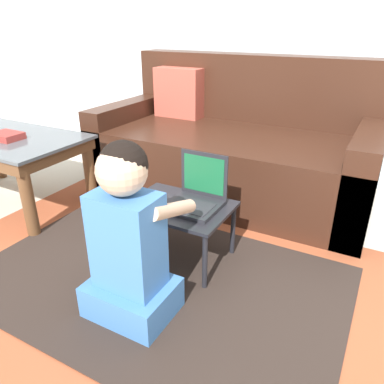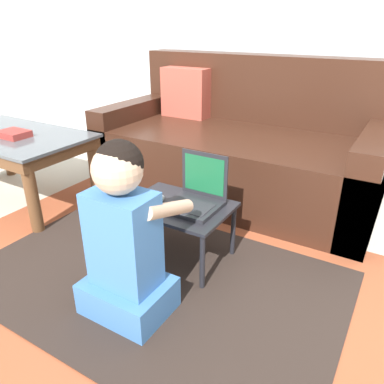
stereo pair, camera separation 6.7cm
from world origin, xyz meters
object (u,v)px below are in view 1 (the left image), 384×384
at_px(couch, 235,147).
at_px(computer_mouse, 157,200).
at_px(coffee_table, 4,146).
at_px(person_seated, 129,240).
at_px(book_on_table, 6,136).
at_px(laptop, 195,198).
at_px(laptop_desk, 179,212).

xyz_separation_m(couch, computer_mouse, (0.00, -0.99, 0.01)).
relative_size(coffee_table, person_seated, 1.41).
bearing_deg(book_on_table, couch, 41.16).
bearing_deg(couch, computer_mouse, -89.95).
distance_m(computer_mouse, book_on_table, 1.11).
height_order(laptop, computer_mouse, laptop).
bearing_deg(couch, laptop, -78.99).
distance_m(couch, person_seated, 1.39).
bearing_deg(coffee_table, couch, 37.45).
distance_m(coffee_table, book_on_table, 0.14).
xyz_separation_m(coffee_table, book_on_table, (0.10, -0.04, 0.09)).
distance_m(coffee_table, person_seated, 1.41).
xyz_separation_m(coffee_table, laptop_desk, (1.30, -0.04, -0.12)).
distance_m(laptop, computer_mouse, 0.19).
distance_m(laptop_desk, computer_mouse, 0.12).
height_order(couch, person_seated, couch).
relative_size(coffee_table, computer_mouse, 11.45).
height_order(coffee_table, laptop, laptop).
height_order(coffee_table, book_on_table, book_on_table).
bearing_deg(person_seated, coffee_table, 160.59).
bearing_deg(book_on_table, laptop, 1.42).
xyz_separation_m(coffee_table, laptop, (1.37, -0.01, -0.05)).
distance_m(coffee_table, laptop_desk, 1.31).
distance_m(couch, computer_mouse, 0.99).
bearing_deg(couch, laptop_desk, -83.67).
bearing_deg(couch, person_seated, -84.34).
height_order(coffee_table, computer_mouse, coffee_table).
distance_m(laptop_desk, person_seated, 0.44).
height_order(coffee_table, laptop_desk, coffee_table).
bearing_deg(laptop_desk, person_seated, -85.83).
bearing_deg(laptop, computer_mouse, -161.01).
xyz_separation_m(laptop_desk, book_on_table, (-1.20, 0.00, 0.21)).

